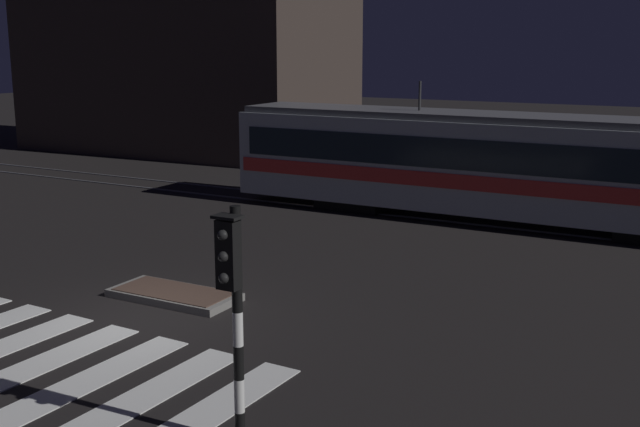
% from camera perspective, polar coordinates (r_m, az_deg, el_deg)
% --- Properties ---
extents(ground_plane, '(120.00, 120.00, 0.00)m').
position_cam_1_polar(ground_plane, '(16.04, -12.76, -7.46)').
color(ground_plane, black).
extents(rail_near, '(80.00, 0.12, 0.03)m').
position_cam_1_polar(rail_near, '(25.12, 4.18, -0.01)').
color(rail_near, '#59595E').
rests_on(rail_near, ground).
extents(rail_far, '(80.00, 0.12, 0.03)m').
position_cam_1_polar(rail_far, '(26.40, 5.47, 0.57)').
color(rail_far, '#59595E').
rests_on(rail_far, ground).
extents(crosswalk_zebra, '(7.99, 4.86, 0.02)m').
position_cam_1_polar(crosswalk_zebra, '(14.21, -20.37, -10.53)').
color(crosswalk_zebra, silver).
rests_on(crosswalk_zebra, ground).
extents(traffic_island, '(2.77, 1.24, 0.18)m').
position_cam_1_polar(traffic_island, '(17.15, -10.42, -5.75)').
color(traffic_island, slate).
rests_on(traffic_island, ground).
extents(traffic_light_corner_near_right, '(0.36, 0.42, 3.29)m').
position_cam_1_polar(traffic_light_corner_near_right, '(10.30, -6.27, -5.64)').
color(traffic_light_corner_near_right, black).
rests_on(traffic_light_corner_near_right, ground).
extents(tram, '(16.99, 2.58, 4.15)m').
position_cam_1_polar(tram, '(24.26, 12.61, 3.46)').
color(tram, '#B2BCC1').
rests_on(tram, ground).
extents(building_backdrop, '(15.62, 8.00, 13.41)m').
position_cam_1_polar(building_backdrop, '(40.62, -9.76, 13.99)').
color(building_backdrop, '#382D28').
rests_on(building_backdrop, ground).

